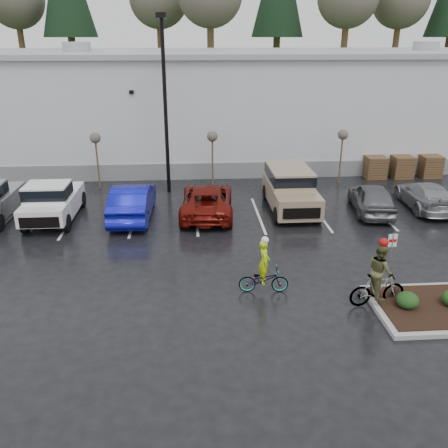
{
  "coord_description": "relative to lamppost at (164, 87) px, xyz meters",
  "views": [
    {
      "loc": [
        -2.68,
        -13.55,
        8.18
      ],
      "look_at": [
        -1.49,
        3.66,
        1.3
      ],
      "focal_mm": 38.0,
      "sensor_mm": 36.0,
      "label": 1
    }
  ],
  "objects": [
    {
      "name": "lamppost",
      "position": [
        0.0,
        0.0,
        0.0
      ],
      "size": [
        0.5,
        1.0,
        9.22
      ],
      "color": "black",
      "rests_on": "ground"
    },
    {
      "name": "warehouse",
      "position": [
        4.0,
        9.99,
        -2.04
      ],
      "size": [
        60.5,
        15.5,
        7.2
      ],
      "color": "silver",
      "rests_on": "ground"
    },
    {
      "name": "car_blue",
      "position": [
        -1.55,
        -3.9,
        -4.86
      ],
      "size": [
        1.88,
        5.08,
        1.66
      ],
      "primitive_type": "imported",
      "rotation": [
        0.0,
        0.0,
        3.12
      ],
      "color": "#0E129C",
      "rests_on": "ground"
    },
    {
      "name": "sapling_west",
      "position": [
        -4.0,
        1.0,
        -2.96
      ],
      "size": [
        0.6,
        0.6,
        3.2
      ],
      "color": "#432C1A",
      "rests_on": "ground"
    },
    {
      "name": "suv_tan",
      "position": [
        6.18,
        -3.4,
        -4.66
      ],
      "size": [
        2.2,
        5.1,
        2.06
      ],
      "primitive_type": null,
      "color": "gray",
      "rests_on": "ground"
    },
    {
      "name": "cyclist_hivis",
      "position": [
        3.65,
        -11.42,
        -5.04
      ],
      "size": [
        1.72,
        0.69,
        2.05
      ],
      "rotation": [
        0.0,
        0.0,
        1.51
      ],
      "color": "#3F3F44",
      "rests_on": "ground"
    },
    {
      "name": "pallet_stack_b",
      "position": [
        14.2,
        2.0,
        -5.01
      ],
      "size": [
        1.2,
        1.2,
        1.35
      ],
      "primitive_type": "cube",
      "color": "#432C1A",
      "rests_on": "ground"
    },
    {
      "name": "shrub_a",
      "position": [
        8.0,
        -13.0,
        -5.27
      ],
      "size": [
        0.7,
        0.7,
        0.52
      ],
      "primitive_type": "ellipsoid",
      "color": "#143412",
      "rests_on": "curb_island"
    },
    {
      "name": "pickup_white",
      "position": [
        -5.25,
        -3.67,
        -4.71
      ],
      "size": [
        2.1,
        5.2,
        1.96
      ],
      "primitive_type": null,
      "color": "white",
      "rests_on": "ground"
    },
    {
      "name": "pallet_stack_c",
      "position": [
        16.0,
        2.0,
        -5.01
      ],
      "size": [
        1.2,
        1.2,
        1.35
      ],
      "primitive_type": "cube",
      "color": "#432C1A",
      "rests_on": "ground"
    },
    {
      "name": "sapling_east",
      "position": [
        10.0,
        1.0,
        -2.96
      ],
      "size": [
        0.6,
        0.6,
        3.2
      ],
      "color": "#432C1A",
      "rests_on": "ground"
    },
    {
      "name": "pallet_stack_a",
      "position": [
        12.5,
        2.0,
        -5.01
      ],
      "size": [
        1.2,
        1.2,
        1.35
      ],
      "primitive_type": "cube",
      "color": "#432C1A",
      "rests_on": "ground"
    },
    {
      "name": "sapling_mid",
      "position": [
        2.5,
        1.0,
        -2.96
      ],
      "size": [
        0.6,
        0.6,
        3.2
      ],
      "color": "#432C1A",
      "rests_on": "ground"
    },
    {
      "name": "fire_lane_sign",
      "position": [
        7.8,
        -11.8,
        -4.28
      ],
      "size": [
        0.3,
        0.05,
        2.2
      ],
      "color": "gray",
      "rests_on": "ground"
    },
    {
      "name": "wooded_ridge",
      "position": [
        4.0,
        33.0,
        -2.69
      ],
      "size": [
        80.0,
        25.0,
        6.0
      ],
      "primitive_type": "cube",
      "color": "#28431B",
      "rests_on": "ground"
    },
    {
      "name": "ground",
      "position": [
        4.0,
        -12.0,
        -5.69
      ],
      "size": [
        120.0,
        120.0,
        0.0
      ],
      "primitive_type": "plane",
      "color": "black",
      "rests_on": "ground"
    },
    {
      "name": "car_grey",
      "position": [
        10.11,
        -3.97,
        -4.95
      ],
      "size": [
        2.32,
        4.52,
        1.47
      ],
      "primitive_type": "imported",
      "rotation": [
        0.0,
        0.0,
        3.0
      ],
      "color": "#5B5C5F",
      "rests_on": "ground"
    },
    {
      "name": "car_far_silver",
      "position": [
        13.03,
        -3.58,
        -5.02
      ],
      "size": [
        2.2,
        4.74,
        1.34
      ],
      "primitive_type": "imported",
      "rotation": [
        0.0,
        0.0,
        3.07
      ],
      "color": "#94979B",
      "rests_on": "ground"
    },
    {
      "name": "car_red",
      "position": [
        2.0,
        -3.71,
        -4.96
      ],
      "size": [
        2.75,
        5.4,
        1.46
      ],
      "primitive_type": "imported",
      "rotation": [
        0.0,
        0.0,
        3.08
      ],
      "color": "#691009",
      "rests_on": "ground"
    },
    {
      "name": "cyclist_olive",
      "position": [
        7.19,
        -12.52,
        -4.83
      ],
      "size": [
        1.86,
        0.92,
        2.36
      ],
      "rotation": [
        0.0,
        0.0,
        1.68
      ],
      "color": "#3F3F44",
      "rests_on": "ground"
    }
  ]
}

